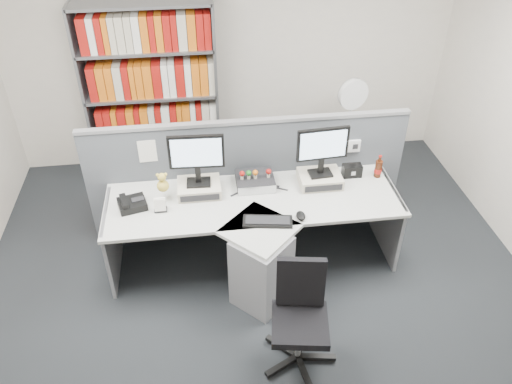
{
  "coord_description": "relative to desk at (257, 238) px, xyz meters",
  "views": [
    {
      "loc": [
        -0.45,
        -2.75,
        3.44
      ],
      "look_at": [
        0.0,
        0.65,
        0.92
      ],
      "focal_mm": 35.92,
      "sensor_mm": 36.0,
      "label": 1
    }
  ],
  "objects": [
    {
      "name": "monitor_right",
      "position": [
        0.63,
        0.38,
        0.65
      ],
      "size": [
        0.46,
        0.16,
        0.47
      ],
      "color": "black",
      "rests_on": "monitor_riser_right"
    },
    {
      "name": "speaker",
      "position": [
        0.96,
        0.46,
        0.32
      ],
      "size": [
        0.18,
        0.1,
        0.12
      ],
      "primitive_type": "cube",
      "color": "black",
      "rests_on": "desk"
    },
    {
      "name": "filing_cabinet",
      "position": [
        1.2,
        1.4,
        -0.11
      ],
      "size": [
        0.45,
        0.61,
        0.7
      ],
      "color": "slate",
      "rests_on": "ground"
    },
    {
      "name": "plush_toy",
      "position": [
        -0.78,
        0.31,
        0.44
      ],
      "size": [
        0.11,
        0.11,
        0.18
      ],
      "color": "gold",
      "rests_on": "monitor_riser_left"
    },
    {
      "name": "ground",
      "position": [
        0.0,
        -0.6,
        -0.46
      ],
      "size": [
        5.5,
        5.5,
        0.0
      ],
      "primitive_type": "plane",
      "color": "#24272B",
      "rests_on": "ground"
    },
    {
      "name": "desk",
      "position": [
        0.0,
        0.0,
        0.0
      ],
      "size": [
        2.6,
        1.2,
        0.72
      ],
      "color": "beige",
      "rests_on": "ground"
    },
    {
      "name": "office_chair",
      "position": [
        0.21,
        -0.88,
        0.01
      ],
      "size": [
        0.57,
        0.57,
        0.87
      ],
      "color": "silver",
      "rests_on": "ground"
    },
    {
      "name": "desk_phone",
      "position": [
        -1.05,
        0.25,
        0.3
      ],
      "size": [
        0.28,
        0.26,
        0.1
      ],
      "color": "black",
      "rests_on": "desk"
    },
    {
      "name": "monitor_riser_left",
      "position": [
        -0.47,
        0.38,
        0.31
      ],
      "size": [
        0.38,
        0.31,
        0.1
      ],
      "color": "beige",
      "rests_on": "desk"
    },
    {
      "name": "desk_calendar",
      "position": [
        -0.81,
        0.16,
        0.32
      ],
      "size": [
        0.11,
        0.08,
        0.13
      ],
      "color": "black",
      "rests_on": "desk"
    },
    {
      "name": "partition",
      "position": [
        0.0,
        0.65,
        0.19
      ],
      "size": [
        3.0,
        0.08,
        1.27
      ],
      "color": "#50545B",
      "rests_on": "ground"
    },
    {
      "name": "room_shell",
      "position": [
        0.0,
        -0.6,
        1.33
      ],
      "size": [
        5.04,
        5.54,
        2.72
      ],
      "color": "silver",
      "rests_on": "ground"
    },
    {
      "name": "monitor_riser_right",
      "position": [
        0.63,
        0.38,
        0.31
      ],
      "size": [
        0.38,
        0.31,
        0.1
      ],
      "color": "beige",
      "rests_on": "desk"
    },
    {
      "name": "keyboard",
      "position": [
        0.08,
        -0.11,
        0.28
      ],
      "size": [
        0.43,
        0.22,
        0.03
      ],
      "color": "black",
      "rests_on": "desk"
    },
    {
      "name": "figurines",
      "position": [
        0.03,
        0.41,
        0.41
      ],
      "size": [
        0.29,
        0.05,
        0.09
      ],
      "color": "beige",
      "rests_on": "desktop_pc"
    },
    {
      "name": "shelving_unit",
      "position": [
        -0.9,
        1.85,
        0.52
      ],
      "size": [
        1.41,
        0.4,
        2.0
      ],
      "color": "slate",
      "rests_on": "ground"
    },
    {
      "name": "desk_fan",
      "position": [
        1.2,
        1.4,
        0.6
      ],
      "size": [
        0.34,
        0.2,
        0.57
      ],
      "color": "white",
      "rests_on": "filing_cabinet"
    },
    {
      "name": "mouse",
      "position": [
        0.36,
        -0.09,
        0.29
      ],
      "size": [
        0.08,
        0.12,
        0.05
      ],
      "primitive_type": "ellipsoid",
      "color": "black",
      "rests_on": "desk"
    },
    {
      "name": "desktop_pc",
      "position": [
        0.04,
        0.43,
        0.31
      ],
      "size": [
        0.34,
        0.3,
        0.09
      ],
      "color": "black",
      "rests_on": "desk"
    },
    {
      "name": "monitor_left",
      "position": [
        -0.47,
        0.38,
        0.65
      ],
      "size": [
        0.48,
        0.16,
        0.49
      ],
      "color": "black",
      "rests_on": "monitor_riser_left"
    },
    {
      "name": "cola_bottle",
      "position": [
        1.19,
        0.42,
        0.35
      ],
      "size": [
        0.07,
        0.07,
        0.23
      ],
      "color": "#3F190A",
      "rests_on": "desk"
    }
  ]
}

